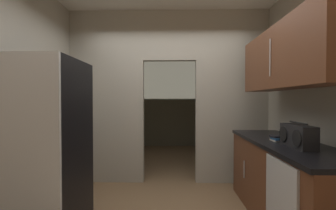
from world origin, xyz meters
TOP-DOWN VIEW (x-y plane):
  - kitchen_partition at (-0.00, 1.45)m, footprint 3.25×0.12m
  - adjoining_room_shell at (0.00, 3.55)m, footprint 3.25×3.18m
  - refrigerator at (-1.19, -0.27)m, footprint 0.77×0.79m
  - lower_cabinet_run at (1.30, 0.09)m, footprint 0.65×2.03m
  - upper_cabinet_counterside at (1.30, 0.09)m, footprint 0.36×1.83m
  - boombox at (1.27, -0.20)m, footprint 0.16×0.44m
  - book_stack at (1.23, 0.13)m, footprint 0.14×0.16m

SIDE VIEW (x-z plane):
  - lower_cabinet_run at x=1.30m, z-range 0.00..0.91m
  - refrigerator at x=-1.19m, z-range 0.00..1.74m
  - book_stack at x=1.23m, z-range 0.91..0.97m
  - boombox at x=1.27m, z-range 0.90..1.14m
  - adjoining_room_shell at x=0.00m, z-range 0.00..2.82m
  - kitchen_partition at x=0.00m, z-range 0.10..2.92m
  - upper_cabinet_counterside at x=1.30m, z-range 1.48..2.15m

